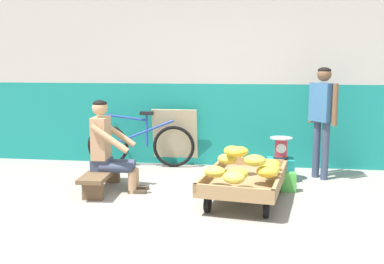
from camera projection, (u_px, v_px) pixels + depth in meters
ground_plane at (199, 232)px, 4.25m from camera, size 80.00×80.00×0.00m
back_wall at (222, 63)px, 6.89m from camera, size 16.00×0.30×3.16m
banana_cart at (245, 181)px, 5.18m from camera, size 1.05×1.55×0.36m
banana_pile at (245, 165)px, 5.01m from camera, size 0.89×1.11×0.25m
low_bench at (102, 175)px, 5.60m from camera, size 0.35×1.11×0.27m
vendor_seated at (108, 146)px, 5.54m from camera, size 0.70×0.50×1.14m
plastic_crate at (280, 169)px, 6.10m from camera, size 0.36×0.28×0.30m
weighing_scale at (281, 148)px, 6.05m from camera, size 0.30×0.30×0.29m
bicycle_near_left at (140, 144)px, 6.86m from camera, size 1.66×0.48×0.86m
sign_board at (175, 137)px, 6.96m from camera, size 0.70×0.21×0.89m
customer_adult at (323, 110)px, 6.07m from camera, size 0.36×0.40×1.53m
shopping_bag at (289, 182)px, 5.57m from camera, size 0.18×0.12×0.24m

